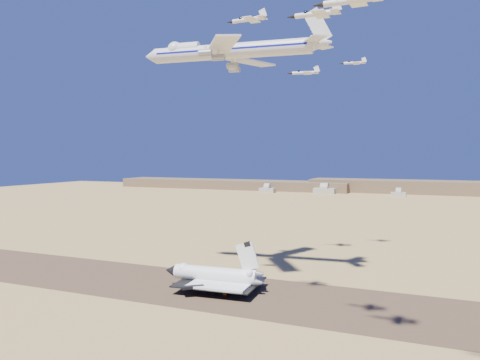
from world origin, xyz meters
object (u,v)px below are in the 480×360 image
at_px(crew_c, 226,296).
at_px(chase_jet_e, 305,73).
at_px(carrier_747, 225,51).
at_px(chase_jet_c, 350,1).
at_px(crew_a, 225,295).
at_px(chase_jet_a, 248,19).
at_px(crew_b, 224,294).
at_px(chase_jet_b, 316,14).
at_px(shuttle, 215,276).
at_px(chase_jet_f, 354,63).

height_order(crew_c, chase_jet_e, chase_jet_e).
relative_size(carrier_747, chase_jet_c, 5.03).
bearing_deg(crew_a, chase_jet_e, -13.26).
bearing_deg(chase_jet_e, chase_jet_c, -81.76).
bearing_deg(chase_jet_a, crew_b, 132.89).
relative_size(chase_jet_a, chase_jet_b, 0.98).
xyz_separation_m(shuttle, chase_jet_b, (52.66, -48.81, 84.21)).
bearing_deg(chase_jet_e, crew_c, -111.15).
relative_size(crew_c, chase_jet_f, 0.13).
distance_m(crew_b, chase_jet_b, 108.03).
distance_m(crew_c, chase_jet_f, 138.15).
distance_m(shuttle, chase_jet_a, 99.04).
bearing_deg(chase_jet_a, chase_jet_b, -33.61).
bearing_deg(chase_jet_c, crew_b, 138.66).
height_order(crew_a, chase_jet_c, chase_jet_c).
relative_size(carrier_747, chase_jet_a, 5.86).
relative_size(crew_a, crew_c, 0.98).
bearing_deg(chase_jet_b, shuttle, 137.23).
relative_size(shuttle, chase_jet_b, 2.96).
bearing_deg(shuttle, crew_b, -47.21).
height_order(crew_b, chase_jet_f, chase_jet_f).
relative_size(crew_c, chase_jet_b, 0.12).
bearing_deg(crew_a, chase_jet_a, -143.99).
height_order(crew_c, chase_jet_c, chase_jet_c).
distance_m(chase_jet_e, chase_jet_f, 29.76).
distance_m(crew_b, chase_jet_a, 99.81).
height_order(chase_jet_c, chase_jet_f, chase_jet_f).
bearing_deg(crew_c, chase_jet_a, 146.69).
xyz_separation_m(carrier_747, chase_jet_f, (42.12, 67.38, 4.17)).
bearing_deg(carrier_747, shuttle, -89.37).
bearing_deg(chase_jet_e, chase_jet_f, 33.04).
relative_size(carrier_747, crew_c, 47.11).
bearing_deg(crew_b, shuttle, 40.67).
bearing_deg(chase_jet_a, crew_c, 132.38).
distance_m(chase_jet_a, chase_jet_f, 111.40).
distance_m(crew_a, chase_jet_f, 138.13).
relative_size(chase_jet_a, chase_jet_c, 0.86).
bearing_deg(chase_jet_f, crew_b, -119.58).
bearing_deg(chase_jet_b, chase_jet_f, 95.38).
height_order(chase_jet_a, chase_jet_f, chase_jet_f).
height_order(shuttle, crew_c, shuttle).
relative_size(shuttle, crew_b, 22.56).
relative_size(crew_a, chase_jet_e, 0.11).
bearing_deg(carrier_747, chase_jet_e, 59.53).
xyz_separation_m(shuttle, chase_jet_c, (62.83, -57.85, 83.47)).
distance_m(chase_jet_c, chase_jet_f, 141.19).
xyz_separation_m(crew_b, chase_jet_c, (55.31, -50.85, 88.07)).
bearing_deg(chase_jet_b, chase_jet_e, 106.68).
distance_m(carrier_747, crew_b, 99.22).
xyz_separation_m(chase_jet_a, chase_jet_c, (36.51, -28.49, -7.38)).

